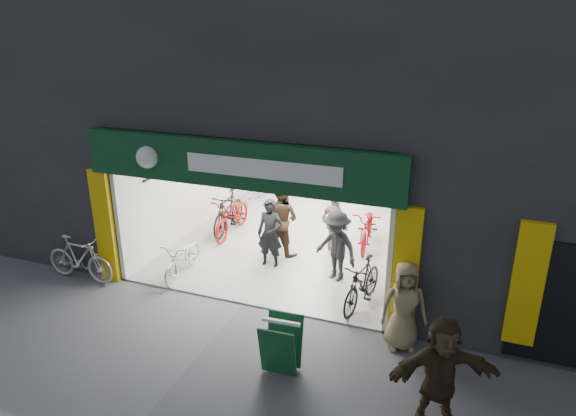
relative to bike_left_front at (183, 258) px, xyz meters
The scene contains 17 objects.
ground 1.98m from the bike_left_front, 21.00° to the right, with size 60.00×60.00×0.00m, color #56565B.
building 6.38m from the bike_left_front, 57.76° to the left, with size 17.00×10.27×8.00m.
bike_left_front is the anchor object (origin of this frame).
bike_left_midfront 2.69m from the bike_left_front, 94.07° to the left, with size 0.55×1.94×1.17m, color black.
bike_left_midback 2.56m from the bike_left_front, 90.00° to the left, with size 0.72×2.07×1.09m, color maroon.
bike_left_back 5.22m from the bike_left_front, 94.46° to the left, with size 0.45×1.58×0.95m, color #B2B3B7.
bike_right_front 4.12m from the bike_left_front, ahead, with size 0.49×1.73×1.04m, color black.
bike_right_mid 4.75m from the bike_left_front, 40.69° to the left, with size 0.70×1.99×1.05m, color maroon.
bike_right_back 6.78m from the bike_left_front, 50.64° to the left, with size 0.48×1.71×1.03m, color #BABABF.
parked_bike 2.28m from the bike_left_front, 154.27° to the right, with size 0.50×1.77×1.07m, color silver.
customer_a 2.06m from the bike_left_front, 33.33° to the left, with size 0.62×0.41×1.70m, color black.
customer_b 2.58m from the bike_left_front, 48.16° to the left, with size 0.90×0.70×1.86m, color #3E2A1C.
customer_c 3.49m from the bike_left_front, 16.62° to the left, with size 1.07×0.62×1.66m, color black.
customer_d 3.77m from the bike_left_front, 39.13° to the left, with size 0.94×0.39×1.60m, color #9B765A.
pedestrian_near 5.21m from the bike_left_front, 11.00° to the right, with size 0.81×0.53×1.67m, color olive.
pedestrian_far 6.43m from the bike_left_front, 24.12° to the right, with size 1.59×0.51×1.72m, color #322616.
sandwich_board 4.09m from the bike_left_front, 35.70° to the right, with size 0.65×0.66×0.95m.
Camera 1 is at (4.12, -8.35, 5.61)m, focal length 32.00 mm.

